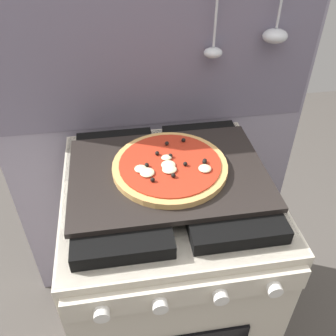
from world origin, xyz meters
The scene contains 5 objects.
ground_plane centered at (0.00, 0.00, 0.00)m, with size 4.00×4.00×0.00m, color #4C4742.
kitchen_backsplash centered at (0.00, 0.33, 0.79)m, with size 1.10×0.09×1.55m.
stove centered at (0.00, 0.00, 0.45)m, with size 0.60×0.64×0.90m.
baking_tray centered at (0.00, 0.00, 0.91)m, with size 0.54×0.38×0.02m, color black.
pizza_left centered at (0.01, 0.01, 0.93)m, with size 0.32×0.32×0.03m.
Camera 1 is at (-0.12, -0.78, 1.56)m, focal length 39.34 mm.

